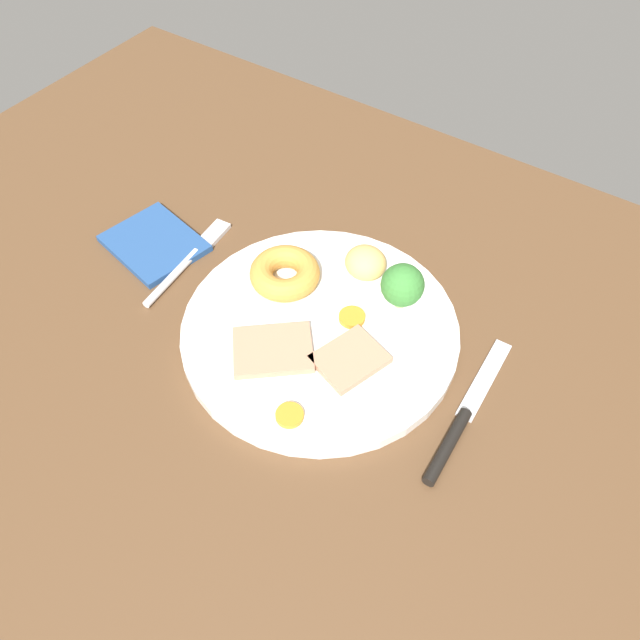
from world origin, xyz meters
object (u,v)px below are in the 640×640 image
Objects in this scene: meat_slice_main at (349,360)px; fork at (190,259)px; meat_slice_under at (273,350)px; roast_potato_left at (366,263)px; knife at (462,420)px; carrot_coin_front at (352,317)px; yorkshire_pudding at (285,273)px; broccoli_floret at (402,285)px; dinner_plate at (320,330)px; carrot_coin_back at (290,415)px; folded_napkin at (154,243)px.

meat_slice_main is 23.86cm from fork.
meat_slice_under is 1.70× the size of roast_potato_left.
roast_potato_left reaches higher than knife.
roast_potato_left is at bearing 109.86° from carrot_coin_front.
knife is at bearing -30.99° from roast_potato_left.
yorkshire_pudding is 1.44× the size of broccoli_floret.
dinner_plate reaches higher than fork.
carrot_coin_front is at bearing 119.48° from meat_slice_main.
meat_slice_under is 0.43× the size of knife.
broccoli_floret is at bearing 87.42° from meat_slice_main.
yorkshire_pudding reaches higher than meat_slice_main.
carrot_coin_front and carrot_coin_back have the same top height.
meat_slice_main is 12.31cm from knife.
carrot_coin_back is (5.76, -5.14, -0.14)cm from meat_slice_under.
meat_slice_under is 17.73cm from fork.
dinner_plate is 7.71cm from yorkshire_pudding.
folded_napkin is (-41.09, 1.40, -0.05)cm from knife.
carrot_coin_back is at bearing -21.16° from folded_napkin.
broccoli_floret is (0.43, 9.49, 2.61)cm from meat_slice_main.
knife is at bearing 4.10° from meat_slice_main.
fork is at bearing 178.43° from dinner_plate.
fork is 1.39× the size of folded_napkin.
roast_potato_left is 20.07cm from carrot_coin_back.
yorkshire_pudding is at bearing 77.19° from knife.
roast_potato_left is 0.43× the size of folded_napkin.
carrot_coin_front is 1.04× the size of carrot_coin_back.
meat_slice_main is at bearing 91.82° from knife.
dinner_plate is 11.29cm from carrot_coin_back.
broccoli_floret reaches higher than carrot_coin_back.
meat_slice_under is at bearing -155.02° from meat_slice_main.
dinner_plate is 5.94cm from meat_slice_under.
carrot_coin_back is at bearing -52.67° from yorkshire_pudding.
carrot_coin_front is (-2.75, 4.86, -0.11)cm from meat_slice_main.
roast_potato_left is 20.31cm from knife.
carrot_coin_back reaches higher than fork.
broccoli_floret is at bearing -79.62° from fork.
broccoli_floret is 15.12cm from knife.
folded_napkin is at bearing 85.77° from knife.
knife is (11.77, -8.62, -3.95)cm from broccoli_floret.
roast_potato_left is at bearing 82.21° from meat_slice_under.
roast_potato_left is at bearing 20.62° from folded_napkin.
roast_potato_left is 1.67× the size of carrot_coin_front.
yorkshire_pudding is 13.00cm from broccoli_floret.
meat_slice_main is 12.40cm from roast_potato_left.
meat_slice_under is 7.72cm from carrot_coin_back.
meat_slice_main is at bearing -24.37° from yorkshire_pudding.
meat_slice_main reaches higher than dinner_plate.
roast_potato_left is 20.66cm from fork.
meat_slice_under is 2.95× the size of carrot_coin_back.
roast_potato_left is 25.62cm from folded_napkin.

